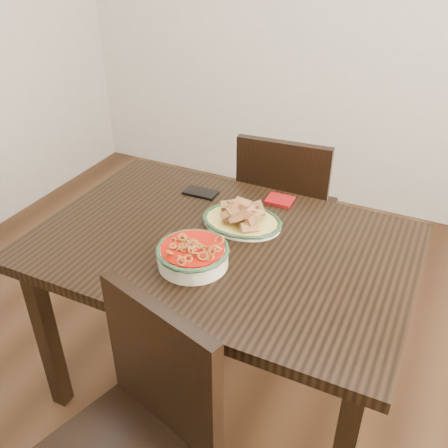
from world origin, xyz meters
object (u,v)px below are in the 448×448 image
at_px(chair_far, 285,209).
at_px(fish_plate, 242,214).
at_px(chair_near, 137,431).
at_px(dining_table, 222,262).
at_px(smartphone, 201,193).
at_px(noodle_bowl, 193,253).

height_order(chair_far, fish_plate, chair_far).
bearing_deg(chair_far, chair_near, 87.12).
distance_m(chair_near, fish_plate, 0.81).
xyz_separation_m(dining_table, chair_far, (-0.00, 0.71, -0.16)).
xyz_separation_m(dining_table, smartphone, (-0.23, 0.27, 0.09)).
height_order(fish_plate, noodle_bowl, fish_plate).
bearing_deg(chair_far, fish_plate, 87.50).
bearing_deg(chair_near, dining_table, 109.84).
distance_m(dining_table, chair_near, 0.64).
distance_m(dining_table, chair_far, 0.73).
bearing_deg(dining_table, chair_far, 90.34).
bearing_deg(dining_table, chair_near, -86.54).
xyz_separation_m(dining_table, chair_near, (0.04, -0.62, -0.16)).
bearing_deg(fish_plate, noodle_bowl, -98.59).
distance_m(chair_far, noodle_bowl, 0.92).
relative_size(dining_table, fish_plate, 4.43).
bearing_deg(fish_plate, dining_table, -97.53).
xyz_separation_m(chair_far, fish_plate, (0.02, -0.58, 0.30)).
bearing_deg(fish_plate, chair_far, 92.17).
bearing_deg(chair_near, noodle_bowl, 114.26).
height_order(chair_far, smartphone, chair_far).
bearing_deg(noodle_bowl, chair_far, 88.55).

